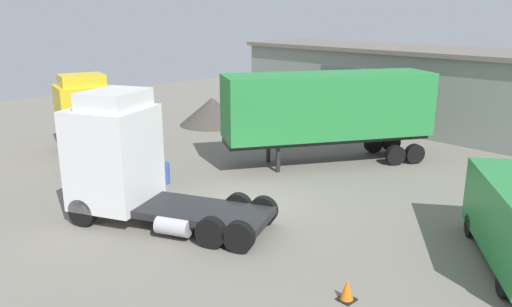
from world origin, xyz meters
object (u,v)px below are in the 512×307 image
object	(u,v)px
tractor_unit_white	(126,160)
oil_drum	(163,173)
traffic_cone	(347,291)
gravel_pile	(212,111)
tractor_unit_yellow	(86,116)
container_trailer_green	(329,107)

from	to	relation	value
tractor_unit_white	oil_drum	xyz separation A→B (m)	(-2.32, 2.83, -1.63)
traffic_cone	tractor_unit_white	bearing A→B (deg)	-170.72
gravel_pile	tractor_unit_yellow	bearing A→B (deg)	-85.94
oil_drum	tractor_unit_yellow	bearing A→B (deg)	-180.00
container_trailer_green	gravel_pile	size ratio (longest dim) A/B	2.32
container_trailer_green	tractor_unit_yellow	distance (m)	12.19
tractor_unit_white	oil_drum	distance (m)	4.01
traffic_cone	container_trailer_green	bearing A→B (deg)	131.77
oil_drum	tractor_unit_white	bearing A→B (deg)	-50.67
container_trailer_green	gravel_pile	bearing A→B (deg)	-68.04
tractor_unit_yellow	gravel_pile	bearing A→B (deg)	-73.30
gravel_pile	oil_drum	size ratio (longest dim) A/B	4.71
gravel_pile	oil_drum	bearing A→B (deg)	-48.34
traffic_cone	gravel_pile	bearing A→B (deg)	151.15
container_trailer_green	traffic_cone	xyz separation A→B (m)	(7.85, -8.79, -2.41)
container_trailer_green	traffic_cone	bearing A→B (deg)	70.50
tractor_unit_white	container_trailer_green	distance (m)	10.17
tractor_unit_white	oil_drum	world-z (taller)	tractor_unit_white
oil_drum	traffic_cone	world-z (taller)	oil_drum
tractor_unit_yellow	gravel_pile	world-z (taller)	tractor_unit_yellow
gravel_pile	traffic_cone	world-z (taller)	gravel_pile
container_trailer_green	gravel_pile	xyz separation A→B (m)	(-10.33, 1.23, -1.81)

